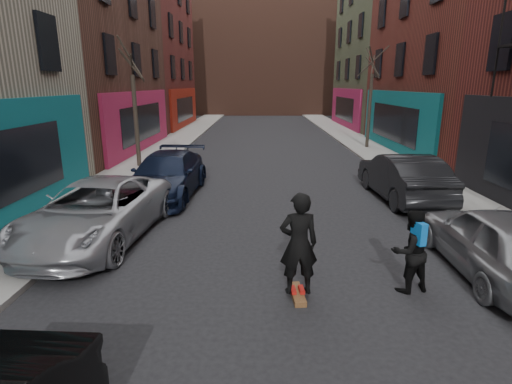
{
  "coord_description": "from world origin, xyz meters",
  "views": [
    {
      "loc": [
        -0.46,
        -0.67,
        3.88
      ],
      "look_at": [
        -0.53,
        7.75,
        1.6
      ],
      "focal_mm": 28.0,
      "sensor_mm": 36.0,
      "label": 1
    }
  ],
  "objects_px": {
    "tree_right_far": "(371,90)",
    "pedestrian": "(410,251)",
    "skateboard": "(297,294)",
    "tree_left_far": "(134,96)",
    "parked_right_end": "(403,177)",
    "parked_right_far": "(497,241)",
    "skateboarder": "(299,244)",
    "parked_left_far": "(97,211)",
    "parked_left_end": "(167,175)"
  },
  "relations": [
    {
      "from": "tree_left_far",
      "to": "parked_left_far",
      "type": "height_order",
      "value": "tree_left_far"
    },
    {
      "from": "tree_left_far",
      "to": "tree_right_far",
      "type": "relative_size",
      "value": 0.96
    },
    {
      "from": "parked_left_far",
      "to": "parked_left_end",
      "type": "relative_size",
      "value": 1.03
    },
    {
      "from": "tree_right_far",
      "to": "parked_right_end",
      "type": "height_order",
      "value": "tree_right_far"
    },
    {
      "from": "parked_right_far",
      "to": "skateboard",
      "type": "relative_size",
      "value": 5.49
    },
    {
      "from": "tree_right_far",
      "to": "parked_left_far",
      "type": "distance_m",
      "value": 18.72
    },
    {
      "from": "parked_right_far",
      "to": "parked_right_end",
      "type": "bearing_deg",
      "value": -89.17
    },
    {
      "from": "parked_left_end",
      "to": "tree_left_far",
      "type": "bearing_deg",
      "value": 119.42
    },
    {
      "from": "tree_left_far",
      "to": "parked_right_end",
      "type": "distance_m",
      "value": 12.16
    },
    {
      "from": "tree_left_far",
      "to": "parked_left_end",
      "type": "bearing_deg",
      "value": -63.48
    },
    {
      "from": "skateboard",
      "to": "pedestrian",
      "type": "relative_size",
      "value": 0.49
    },
    {
      "from": "parked_left_far",
      "to": "skateboard",
      "type": "bearing_deg",
      "value": -24.88
    },
    {
      "from": "pedestrian",
      "to": "tree_left_far",
      "type": "bearing_deg",
      "value": -69.46
    },
    {
      "from": "parked_left_far",
      "to": "tree_left_far",
      "type": "bearing_deg",
      "value": 105.6
    },
    {
      "from": "pedestrian",
      "to": "tree_right_far",
      "type": "bearing_deg",
      "value": -118.11
    },
    {
      "from": "tree_right_far",
      "to": "skateboarder",
      "type": "xyz_separation_m",
      "value": [
        -5.94,
        -17.9,
        -2.46
      ]
    },
    {
      "from": "tree_left_far",
      "to": "skateboard",
      "type": "xyz_separation_m",
      "value": [
        6.46,
        -11.9,
        -3.33
      ]
    },
    {
      "from": "parked_left_end",
      "to": "pedestrian",
      "type": "xyz_separation_m",
      "value": [
        6.17,
        -6.72,
        0.06
      ]
    },
    {
      "from": "parked_right_far",
      "to": "skateboarder",
      "type": "relative_size",
      "value": 2.26
    },
    {
      "from": "skateboard",
      "to": "skateboarder",
      "type": "distance_m",
      "value": 1.02
    },
    {
      "from": "parked_left_end",
      "to": "parked_right_far",
      "type": "bearing_deg",
      "value": -33.56
    },
    {
      "from": "parked_right_far",
      "to": "skateboard",
      "type": "distance_m",
      "value": 4.34
    },
    {
      "from": "tree_right_far",
      "to": "parked_right_end",
      "type": "xyz_separation_m",
      "value": [
        -1.72,
        -11.21,
        -2.73
      ]
    },
    {
      "from": "tree_left_far",
      "to": "parked_left_far",
      "type": "xyz_separation_m",
      "value": [
        1.6,
        -9.04,
        -2.63
      ]
    },
    {
      "from": "parked_right_far",
      "to": "skateboarder",
      "type": "distance_m",
      "value": 4.3
    },
    {
      "from": "parked_left_far",
      "to": "pedestrian",
      "type": "xyz_separation_m",
      "value": [
        7.01,
        -2.59,
        0.07
      ]
    },
    {
      "from": "skateboard",
      "to": "parked_right_far",
      "type": "bearing_deg",
      "value": 7.8
    },
    {
      "from": "tree_left_far",
      "to": "skateboard",
      "type": "height_order",
      "value": "tree_left_far"
    },
    {
      "from": "parked_left_end",
      "to": "parked_left_far",
      "type": "bearing_deg",
      "value": -98.68
    },
    {
      "from": "parked_left_end",
      "to": "skateboarder",
      "type": "distance_m",
      "value": 8.07
    },
    {
      "from": "parked_left_end",
      "to": "skateboarder",
      "type": "height_order",
      "value": "skateboarder"
    },
    {
      "from": "parked_left_end",
      "to": "parked_right_end",
      "type": "xyz_separation_m",
      "value": [
        8.24,
        -0.31,
        0.04
      ]
    },
    {
      "from": "skateboarder",
      "to": "tree_right_far",
      "type": "bearing_deg",
      "value": -113.21
    },
    {
      "from": "parked_left_far",
      "to": "parked_right_end",
      "type": "xyz_separation_m",
      "value": [
        9.08,
        3.83,
        0.05
      ]
    },
    {
      "from": "parked_left_far",
      "to": "skateboarder",
      "type": "relative_size",
      "value": 2.8
    },
    {
      "from": "parked_left_far",
      "to": "parked_right_far",
      "type": "distance_m",
      "value": 9.24
    },
    {
      "from": "tree_left_far",
      "to": "pedestrian",
      "type": "bearing_deg",
      "value": -53.47
    },
    {
      "from": "tree_left_far",
      "to": "parked_left_end",
      "type": "distance_m",
      "value": 6.07
    },
    {
      "from": "parked_left_end",
      "to": "parked_right_end",
      "type": "relative_size",
      "value": 1.08
    },
    {
      "from": "parked_left_end",
      "to": "skateboard",
      "type": "distance_m",
      "value": 8.09
    },
    {
      "from": "tree_left_far",
      "to": "skateboarder",
      "type": "xyz_separation_m",
      "value": [
        6.46,
        -11.9,
        -2.31
      ]
    },
    {
      "from": "parked_right_far",
      "to": "skateboarder",
      "type": "height_order",
      "value": "skateboarder"
    },
    {
      "from": "tree_right_far",
      "to": "pedestrian",
      "type": "xyz_separation_m",
      "value": [
        -3.79,
        -17.63,
        -2.71
      ]
    },
    {
      "from": "parked_right_far",
      "to": "tree_right_far",
      "type": "bearing_deg",
      "value": -94.69
    },
    {
      "from": "tree_right_far",
      "to": "skateboarder",
      "type": "bearing_deg",
      "value": -108.36
    },
    {
      "from": "tree_left_far",
      "to": "skateboarder",
      "type": "relative_size",
      "value": 3.35
    },
    {
      "from": "parked_right_end",
      "to": "skateboard",
      "type": "height_order",
      "value": "parked_right_end"
    },
    {
      "from": "parked_right_end",
      "to": "skateboarder",
      "type": "height_order",
      "value": "skateboarder"
    },
    {
      "from": "pedestrian",
      "to": "skateboard",
      "type": "bearing_deg",
      "value": -8.86
    },
    {
      "from": "parked_left_end",
      "to": "parked_right_end",
      "type": "height_order",
      "value": "parked_right_end"
    }
  ]
}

